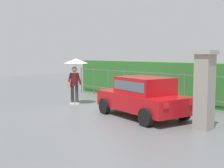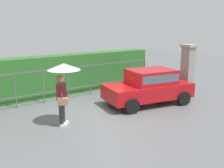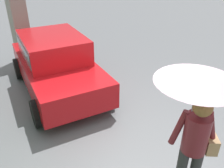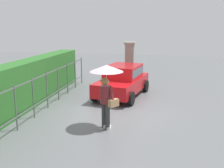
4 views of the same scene
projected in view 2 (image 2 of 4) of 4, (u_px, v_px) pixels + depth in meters
The scene contains 6 objects.
ground_plane at pixel (104, 114), 9.95m from camera, with size 40.00×40.00×0.00m, color slate.
car at pixel (149, 85), 11.13m from camera, with size 3.95×2.41×1.48m.
pedestrian at pixel (63, 78), 8.60m from camera, with size 1.09×1.09×2.10m.
gate_pillar at pixel (187, 69), 12.43m from camera, with size 0.60×0.60×2.42m.
fence_section at pixel (68, 81), 11.90m from camera, with size 9.54×0.05×1.50m.
hedge_row at pixel (59, 75), 12.63m from camera, with size 10.49×0.90×1.90m, color #2D6B28.
Camera 2 is at (-5.36, -7.78, 3.35)m, focal length 42.04 mm.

